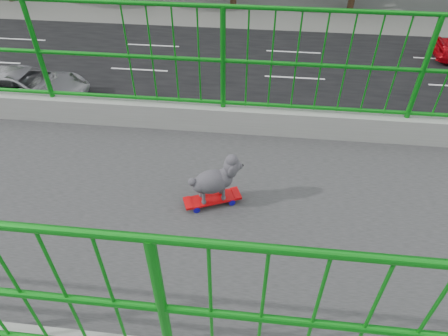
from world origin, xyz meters
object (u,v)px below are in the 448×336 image
car_2 (26,87)px  car_5 (105,200)px  skateboard (212,199)px  poodle (215,179)px

car_2 → car_5: size_ratio=1.33×
skateboard → poodle: size_ratio=1.15×
car_2 → car_5: (6.40, 5.80, -0.08)m
skateboard → car_2: (-12.23, -10.13, -6.28)m
skateboard → poodle: bearing=90.0°
skateboard → poodle: poodle is taller
poodle → car_2: (-12.22, -10.16, -6.52)m
skateboard → poodle: 0.25m
skateboard → car_5: size_ratio=0.13×
skateboard → car_2: bearing=-162.8°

